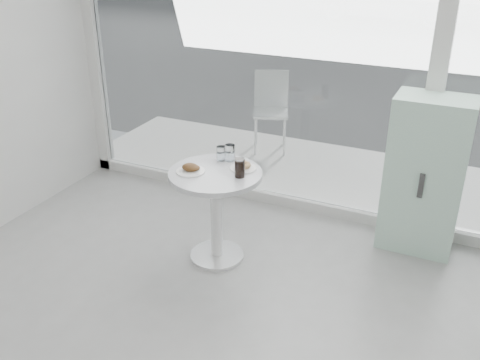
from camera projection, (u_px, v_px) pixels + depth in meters
The scene contains 11 objects.
storefront at pixel (337, 28), 4.35m from camera, with size 5.00×0.14×3.00m.
main_table at pixel (216, 197), 4.17m from camera, with size 0.72×0.72×0.77m.
patio_deck at pixel (338, 176), 5.76m from camera, with size 5.60×1.60×0.05m, color white.
street at pixel (449, 16), 15.75m from camera, with size 40.00×24.00×0.00m, color #383838.
mint_cabinet at pixel (425, 175), 4.30m from camera, with size 0.60×0.42×1.30m.
patio_chair at pixel (271, 106), 6.21m from camera, with size 0.51×0.51×0.91m.
plate_fritter at pixel (191, 169), 4.06m from camera, with size 0.22×0.22×0.07m.
plate_donut at pixel (243, 167), 4.11m from camera, with size 0.20×0.20×0.05m.
water_tumbler_a at pixel (221, 154), 4.26m from camera, with size 0.07×0.07×0.11m.
water_tumbler_b at pixel (230, 154), 4.24m from camera, with size 0.08×0.08×0.13m.
cola_glass at pixel (240, 168), 3.96m from camera, with size 0.08×0.08×0.15m.
Camera 1 is at (1.22, -1.38, 2.48)m, focal length 40.00 mm.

